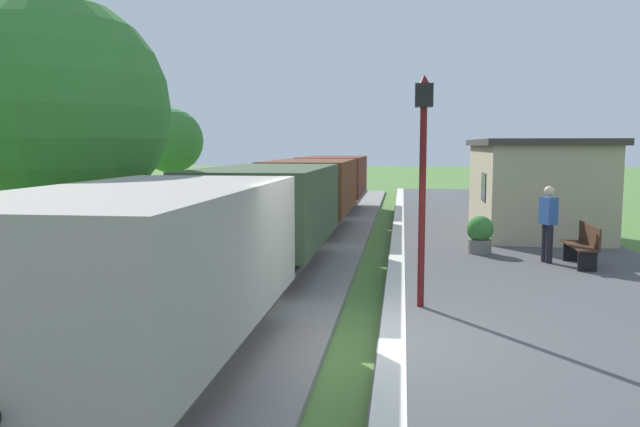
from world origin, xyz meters
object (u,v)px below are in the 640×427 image
person_waiting (548,221)px  tree_trackside_mid (55,110)px  potted_planter (480,234)px  lamp_post_near (423,149)px  tree_field_left (171,141)px  tree_trackside_far (76,101)px  bench_near_hut (583,244)px  station_hut (534,186)px  freight_train (294,200)px

person_waiting → tree_trackside_mid: tree_trackside_mid is taller
potted_planter → lamp_post_near: lamp_post_near is taller
tree_field_left → tree_trackside_mid: bearing=-77.2°
tree_trackside_far → tree_field_left: size_ratio=1.31×
person_waiting → tree_trackside_far: (-13.52, 4.63, 3.09)m
bench_near_hut → tree_field_left: size_ratio=0.33×
person_waiting → tree_trackside_far: tree_trackside_far is taller
station_hut → person_waiting: bearing=-97.8°
freight_train → bench_near_hut: (6.80, -2.61, -0.68)m
station_hut → freight_train: bearing=-158.7°
freight_train → tree_trackside_mid: size_ratio=4.50×
tree_trackside_mid → tree_field_left: (-3.53, 15.51, -0.49)m
bench_near_hut → lamp_post_near: bearing=-132.3°
tree_trackside_far → person_waiting: bearing=-18.9°
station_hut → person_waiting: (-0.68, -4.92, -0.47)m
potted_planter → lamp_post_near: bearing=-106.4°
bench_near_hut → potted_planter: 2.44m
station_hut → tree_field_left: bearing=151.0°
tree_trackside_mid → tree_field_left: tree_trackside_mid is taller
bench_near_hut → tree_trackside_far: 15.46m
station_hut → bench_near_hut: 5.34m
bench_near_hut → tree_trackside_far: bearing=160.7°
potted_planter → tree_trackside_far: 13.19m
station_hut → potted_planter: bearing=-117.4°
station_hut → tree_trackside_mid: (-10.67, -7.65, 1.90)m
tree_trackside_mid → tree_trackside_far: size_ratio=0.98×
freight_train → station_hut: station_hut is taller
tree_trackside_mid → tree_trackside_far: 8.19m
person_waiting → tree_trackside_far: size_ratio=0.29×
lamp_post_near → potted_planter: bearing=73.6°
lamp_post_near → tree_field_left: tree_field_left is taller
potted_planter → tree_trackside_mid: size_ratio=0.16×
bench_near_hut → lamp_post_near: 5.72m
bench_near_hut → station_hut: bearing=90.0°
freight_train → tree_field_left: tree_field_left is taller
person_waiting → tree_field_left: size_ratio=0.38×
bench_near_hut → lamp_post_near: (-3.58, -3.94, 2.08)m
lamp_post_near → tree_trackside_far: size_ratio=0.63×
tree_trackside_far → tree_field_left: bearing=90.0°
freight_train → tree_trackside_far: tree_trackside_far is taller
station_hut → lamp_post_near: bearing=-111.3°
bench_near_hut → person_waiting: 0.89m
freight_train → bench_near_hut: freight_train is taller
freight_train → tree_trackside_mid: 6.68m
lamp_post_near → tree_trackside_mid: size_ratio=0.64×
potted_planter → lamp_post_near: 5.91m
bench_near_hut → person_waiting: person_waiting is taller
person_waiting → potted_planter: 1.75m
lamp_post_near → bench_near_hut: bearing=47.7°
station_hut → tree_field_left: 16.29m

